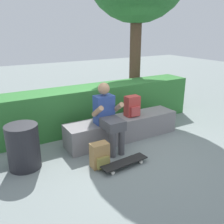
# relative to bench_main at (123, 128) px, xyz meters

# --- Properties ---
(ground_plane) EXTENTS (24.00, 24.00, 0.00)m
(ground_plane) POSITION_rel_bench_main_xyz_m (0.00, -0.33, -0.22)
(ground_plane) COLOR gray
(bench_main) EXTENTS (2.31, 0.50, 0.45)m
(bench_main) POSITION_rel_bench_main_xyz_m (0.00, 0.00, 0.00)
(bench_main) COLOR gray
(bench_main) RESTS_ON ground
(person_skater) EXTENTS (0.49, 0.62, 1.20)m
(person_skater) POSITION_rel_bench_main_xyz_m (-0.46, -0.22, 0.42)
(person_skater) COLOR #2D4793
(person_skater) RESTS_ON ground
(skateboard_near_person) EXTENTS (0.81, 0.26, 0.09)m
(skateboard_near_person) POSITION_rel_bench_main_xyz_m (-0.54, -0.91, -0.15)
(skateboard_near_person) COLOR black
(skateboard_near_person) RESTS_ON ground
(backpack_on_bench) EXTENTS (0.28, 0.23, 0.40)m
(backpack_on_bench) POSITION_rel_bench_main_xyz_m (0.21, -0.01, 0.42)
(backpack_on_bench) COLOR #B23833
(backpack_on_bench) RESTS_ON bench_main
(backpack_on_ground) EXTENTS (0.28, 0.23, 0.40)m
(backpack_on_ground) POSITION_rel_bench_main_xyz_m (-0.88, -0.71, -0.03)
(backpack_on_ground) COLOR #A37A47
(backpack_on_ground) RESTS_ON ground
(hedge_row) EXTENTS (4.53, 0.66, 0.91)m
(hedge_row) POSITION_rel_bench_main_xyz_m (-0.06, 0.88, 0.23)
(hedge_row) COLOR #317433
(hedge_row) RESTS_ON ground
(trash_bin) EXTENTS (0.49, 0.49, 0.71)m
(trash_bin) POSITION_rel_bench_main_xyz_m (-1.91, -0.13, 0.13)
(trash_bin) COLOR #232328
(trash_bin) RESTS_ON ground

